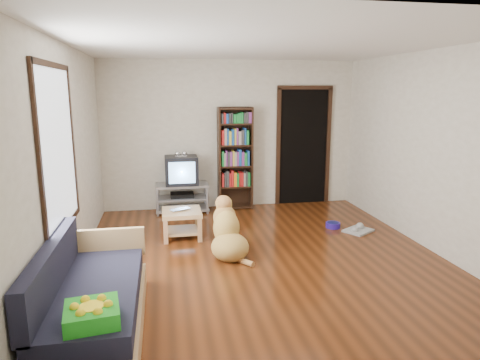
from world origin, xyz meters
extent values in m
plane|color=#55260E|center=(0.00, 0.00, 0.00)|extent=(5.00, 5.00, 0.00)
plane|color=white|center=(0.00, 0.00, 2.60)|extent=(5.00, 5.00, 0.00)
plane|color=beige|center=(0.00, 2.50, 1.30)|extent=(4.50, 0.00, 4.50)
plane|color=beige|center=(0.00, -2.50, 1.30)|extent=(4.50, 0.00, 4.50)
plane|color=beige|center=(-2.25, 0.00, 1.30)|extent=(0.00, 5.00, 5.00)
plane|color=beige|center=(2.25, 0.00, 1.30)|extent=(0.00, 5.00, 5.00)
cube|color=green|center=(-1.75, -2.03, 0.48)|extent=(0.43, 0.43, 0.13)
imported|color=silver|center=(-0.97, 0.89, 0.41)|extent=(0.35, 0.30, 0.02)
cylinder|color=#291597|center=(1.35, 0.94, 0.04)|extent=(0.22, 0.22, 0.08)
cube|color=#A7A7A7|center=(1.65, 0.69, 0.01)|extent=(0.51, 0.48, 0.03)
cube|color=white|center=(-2.23, -0.50, 1.50)|extent=(0.02, 1.30, 1.60)
cube|color=black|center=(-2.23, -0.50, 2.32)|extent=(0.03, 1.42, 0.06)
cube|color=black|center=(-2.23, -0.50, 0.68)|extent=(0.03, 1.42, 0.06)
cube|color=black|center=(-2.23, -1.20, 1.50)|extent=(0.03, 0.06, 1.70)
cube|color=black|center=(-2.23, 0.20, 1.50)|extent=(0.03, 0.06, 1.70)
cube|color=black|center=(1.35, 2.48, 1.05)|extent=(0.90, 0.02, 2.10)
cube|color=black|center=(0.87, 2.47, 1.05)|extent=(0.07, 0.05, 2.14)
cube|color=black|center=(1.83, 2.47, 1.05)|extent=(0.07, 0.05, 2.14)
cube|color=black|center=(1.35, 2.47, 2.13)|extent=(1.03, 0.05, 0.07)
cube|color=#99999E|center=(-0.90, 2.25, 0.48)|extent=(0.90, 0.45, 0.04)
cube|color=#99999E|center=(-0.90, 2.25, 0.25)|extent=(0.86, 0.42, 0.03)
cube|color=#99999E|center=(-0.90, 2.25, 0.06)|extent=(0.90, 0.45, 0.04)
cylinder|color=#99999E|center=(-1.32, 2.05, 0.25)|extent=(0.04, 0.04, 0.50)
cylinder|color=#99999E|center=(-0.48, 2.05, 0.25)|extent=(0.04, 0.04, 0.50)
cylinder|color=#99999E|center=(-1.32, 2.45, 0.25)|extent=(0.04, 0.04, 0.50)
cylinder|color=#99999E|center=(-0.48, 2.45, 0.25)|extent=(0.04, 0.04, 0.50)
cube|color=black|center=(-0.90, 2.25, 0.30)|extent=(0.40, 0.30, 0.07)
cube|color=black|center=(-0.90, 2.25, 0.74)|extent=(0.55, 0.48, 0.48)
cube|color=black|center=(-0.90, 2.45, 0.74)|extent=(0.40, 0.14, 0.36)
cube|color=#8CBFF2|center=(-0.90, 2.00, 0.74)|extent=(0.44, 0.02, 0.36)
cube|color=silver|center=(-0.90, 2.20, 0.99)|extent=(0.20, 0.07, 0.02)
sphere|color=silver|center=(-0.96, 2.20, 1.04)|extent=(0.09, 0.09, 0.09)
sphere|color=silver|center=(-0.84, 2.20, 1.04)|extent=(0.09, 0.09, 0.09)
cube|color=black|center=(-0.23, 2.34, 0.90)|extent=(0.03, 0.30, 1.80)
cube|color=black|center=(0.34, 2.34, 0.90)|extent=(0.03, 0.30, 1.80)
cube|color=black|center=(0.05, 2.48, 0.90)|extent=(0.60, 0.02, 1.80)
cube|color=black|center=(0.05, 2.34, 0.03)|extent=(0.56, 0.28, 0.02)
cube|color=black|center=(0.05, 2.34, 0.40)|extent=(0.56, 0.28, 0.03)
cube|color=black|center=(0.05, 2.34, 0.77)|extent=(0.56, 0.28, 0.02)
cube|color=black|center=(0.05, 2.34, 1.14)|extent=(0.56, 0.28, 0.02)
cube|color=black|center=(0.05, 2.34, 1.51)|extent=(0.56, 0.28, 0.02)
cube|color=black|center=(0.05, 2.34, 1.77)|extent=(0.56, 0.28, 0.02)
cube|color=tan|center=(-1.83, -1.40, 0.11)|extent=(0.80, 1.80, 0.22)
cube|color=#1E1E2D|center=(-1.83, -1.40, 0.33)|extent=(0.74, 1.74, 0.18)
cube|color=#1E1E2D|center=(-2.17, -1.40, 0.60)|extent=(0.12, 1.74, 0.40)
cube|color=tan|center=(-1.83, -0.54, 0.50)|extent=(0.80, 0.06, 0.30)
cube|color=tan|center=(-0.97, 0.92, 0.37)|extent=(0.55, 0.55, 0.06)
cube|color=tan|center=(-0.97, 0.92, 0.10)|extent=(0.45, 0.45, 0.03)
cube|color=tan|center=(-1.20, 0.68, 0.17)|extent=(0.06, 0.06, 0.34)
cube|color=tan|center=(-0.73, 0.68, 0.17)|extent=(0.06, 0.06, 0.34)
cube|color=tan|center=(-1.20, 1.15, 0.17)|extent=(0.06, 0.06, 0.34)
cube|color=tan|center=(-0.73, 1.15, 0.17)|extent=(0.06, 0.06, 0.34)
ellipsoid|color=#B48B45|center=(-0.41, 0.01, 0.15)|extent=(0.52, 0.56, 0.35)
ellipsoid|color=tan|center=(-0.43, 0.20, 0.34)|extent=(0.37, 0.41, 0.47)
ellipsoid|color=#C08849|center=(-0.44, 0.30, 0.45)|extent=(0.33, 0.30, 0.33)
ellipsoid|color=tan|center=(-0.44, 0.35, 0.63)|extent=(0.24, 0.26, 0.21)
ellipsoid|color=#D38851|center=(-0.45, 0.46, 0.61)|extent=(0.11, 0.19, 0.08)
sphere|color=black|center=(-0.46, 0.55, 0.61)|extent=(0.04, 0.04, 0.04)
ellipsoid|color=#B58745|center=(-0.52, 0.31, 0.62)|extent=(0.06, 0.08, 0.14)
ellipsoid|color=#B99647|center=(-0.36, 0.32, 0.62)|extent=(0.06, 0.08, 0.14)
cylinder|color=tan|center=(-0.52, 0.38, 0.19)|extent=(0.09, 0.12, 0.38)
cylinder|color=tan|center=(-0.37, 0.40, 0.19)|extent=(0.09, 0.12, 0.38)
sphere|color=tan|center=(-0.52, 0.43, 0.02)|extent=(0.10, 0.10, 0.10)
sphere|color=#B38A44|center=(-0.38, 0.44, 0.02)|extent=(0.10, 0.10, 0.10)
cylinder|color=#B57C45|center=(-0.28, -0.18, 0.03)|extent=(0.25, 0.31, 0.08)
camera|label=1|loc=(-1.20, -5.01, 2.08)|focal=32.00mm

